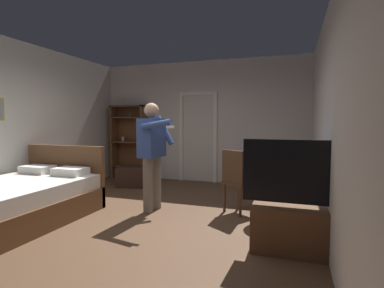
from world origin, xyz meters
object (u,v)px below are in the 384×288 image
Objects in this scene: suitcase_dark at (132,177)px; wooden_chair at (237,179)px; bed at (20,200)px; side_table at (273,188)px; laptop at (271,169)px; suitcase_small at (136,176)px; bookshelf at (130,139)px; tv_flatscreen at (298,219)px; bottle_on_table at (283,166)px; person_blue_shirt at (152,148)px.

wooden_chair is at bearing -36.34° from suitcase_dark.
bed reaches higher than side_table.
laptop is 3.57m from suitcase_small.
bookshelf is 3.35× the size of suitcase_small.
bookshelf is at bearing 93.50° from bed.
bookshelf reaches higher than tv_flatscreen.
bottle_on_table is (0.14, -0.08, 0.34)m from side_table.
suitcase_small is (0.51, -0.62, -0.81)m from bookshelf.
side_table is at bearing 107.75° from tv_flatscreen.
person_blue_shirt reaches higher than wooden_chair.
suitcase_dark is 0.31m from suitcase_small.
bookshelf is at bearing 148.79° from bottle_on_table.
bookshelf is 6.83× the size of bottle_on_table.
bookshelf reaches higher than laptop.
person_blue_shirt is at bearing -177.51° from laptop.
tv_flatscreen is 1.76× the size of side_table.
bottle_on_table reaches higher than side_table.
tv_flatscreen is 1.07m from bottle_on_table.
suitcase_dark is (-2.52, 1.14, -0.33)m from wooden_chair.
person_blue_shirt is (-2.18, 0.91, 0.64)m from tv_flatscreen.
bed reaches higher than suitcase_small.
side_table is 3.35m from suitcase_dark.
bookshelf is 4.31m from side_table.
suitcase_small is at bearing 142.80° from tv_flatscreen.
suitcase_dark is at bearing 156.64° from bottle_on_table.
bottle_on_table is 2.00m from person_blue_shirt.
suitcase_small is at bearing 83.77° from bed.
tv_flatscreen is 4.13m from suitcase_dark.
side_table is 0.41× the size of person_blue_shirt.
suitcase_dark is at bearing 155.58° from wooden_chair.
bed is at bearing -154.93° from wooden_chair.
tv_flatscreen reaches higher than side_table.
side_table is at bearing 150.26° from bottle_on_table.
tv_flatscreen is at bearing -34.74° from suitcase_small.
side_table is 1.77× the size of laptop.
person_blue_shirt is at bearing -52.41° from bookshelf.
person_blue_shirt is (1.80, -2.34, 0.01)m from bookshelf.
tv_flatscreen is 1.25× the size of wooden_chair.
bottle_on_table is at bearing -13.40° from laptop.
tv_flatscreen is (3.78, 0.16, 0.07)m from bed.
side_table is 1.13× the size of suitcase_dark.
bottle_on_table is 0.43× the size of suitcase_dark.
tv_flatscreen reaches higher than bottle_on_table.
tv_flatscreen is 1.09m from side_table.
tv_flatscreen is at bearing -39.22° from bookshelf.
bookshelf is at bearing 132.22° from suitcase_small.
bookshelf reaches higher than bottle_on_table.
bottle_on_table is (3.79, -2.30, -0.18)m from bookshelf.
wooden_chair is 2.79m from suitcase_dark.
suitcase_small is (-2.59, 1.44, -0.36)m from wooden_chair.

